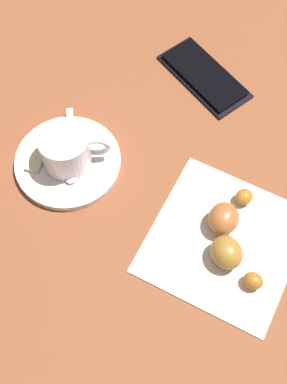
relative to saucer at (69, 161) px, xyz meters
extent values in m
plane|color=brown|center=(-0.12, 0.00, -0.01)|extent=(1.80, 1.80, 0.00)
cylinder|color=white|center=(0.00, 0.00, 0.00)|extent=(0.14, 0.14, 0.01)
cylinder|color=white|center=(0.00, 0.00, 0.03)|extent=(0.06, 0.06, 0.05)
cylinder|color=black|center=(0.00, 0.00, 0.03)|extent=(0.05, 0.05, 0.00)
torus|color=white|center=(-0.03, -0.02, 0.03)|extent=(0.03, 0.03, 0.04)
cube|color=silver|center=(0.02, -0.03, 0.01)|extent=(0.06, 0.08, 0.00)
ellipsoid|color=silver|center=(-0.02, 0.02, 0.01)|extent=(0.03, 0.03, 0.01)
cube|color=beige|center=(0.04, 0.01, 0.01)|extent=(0.04, 0.07, 0.01)
cube|color=silver|center=(-0.23, -0.01, 0.00)|extent=(0.19, 0.19, 0.00)
ellipsoid|color=#AB6F1F|center=(-0.22, -0.07, 0.01)|extent=(0.03, 0.03, 0.02)
ellipsoid|color=#AE6531|center=(-0.21, -0.03, 0.01)|extent=(0.05, 0.05, 0.03)
ellipsoid|color=#A4722D|center=(-0.24, 0.01, 0.01)|extent=(0.06, 0.06, 0.03)
ellipsoid|color=#AD6522|center=(-0.28, 0.02, 0.01)|extent=(0.03, 0.02, 0.02)
cube|color=black|center=(-0.08, -0.22, 0.00)|extent=(0.16, 0.11, 0.01)
cube|color=black|center=(-0.08, -0.22, 0.00)|extent=(0.14, 0.10, 0.00)
camera|label=1|loc=(-0.26, 0.24, 0.58)|focal=47.35mm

